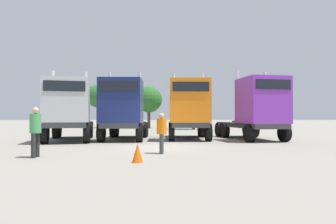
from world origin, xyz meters
TOP-DOWN VIEW (x-y plane):
  - ground at (0.00, 0.00)m, footprint 200.00×200.00m
  - semi_truck_silver at (-5.13, 3.16)m, footprint 3.63×6.67m
  - semi_truck_navy at (-2.02, 3.82)m, footprint 2.73×6.20m
  - semi_truck_orange at (2.06, 4.27)m, footprint 2.76×5.86m
  - semi_truck_purple at (6.25, 3.65)m, footprint 3.40×6.40m
  - visitor_in_hivis at (0.25, -2.49)m, footprint 0.42×0.45m
  - visitor_with_camera at (-4.33, -3.46)m, footprint 0.44×0.45m
  - traffic_cone_near at (-0.55, -4.75)m, footprint 0.36×0.36m
  - oak_far_left at (-7.55, 23.59)m, footprint 2.96×2.96m
  - oak_far_centre at (-1.00, 22.05)m, footprint 3.25×3.25m
  - oak_far_right at (4.13, 18.89)m, footprint 3.49×3.49m

SIDE VIEW (x-z plane):
  - ground at x=0.00m, z-range 0.00..0.00m
  - traffic_cone_near at x=-0.55m, z-range 0.00..0.63m
  - visitor_in_hivis at x=0.25m, z-range 0.12..1.74m
  - visitor_with_camera at x=-4.33m, z-range 0.15..1.97m
  - semi_truck_silver at x=-5.13m, z-range -0.24..3.97m
  - semi_truck_navy at x=-2.02m, z-range -0.25..4.03m
  - semi_truck_orange at x=2.06m, z-range -0.21..4.10m
  - semi_truck_purple at x=6.25m, z-range -0.21..4.17m
  - oak_far_centre at x=-1.00m, z-range 0.95..6.13m
  - oak_far_right at x=4.13m, z-range 0.99..6.50m
  - oak_far_left at x=-7.55m, z-range 1.25..6.79m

